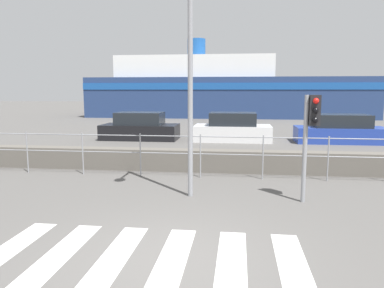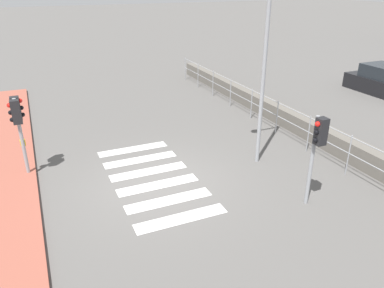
% 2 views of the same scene
% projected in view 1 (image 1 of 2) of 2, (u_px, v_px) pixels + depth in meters
% --- Properties ---
extents(ground_plane, '(160.00, 160.00, 0.00)m').
position_uv_depth(ground_plane, '(164.00, 259.00, 5.74)').
color(ground_plane, '#565451').
extents(crosswalk, '(4.95, 2.40, 0.01)m').
position_uv_depth(crosswalk, '(144.00, 257.00, 5.78)').
color(crosswalk, silver).
rests_on(crosswalk, ground_plane).
extents(seawall, '(24.19, 0.55, 0.69)m').
position_uv_depth(seawall, '(203.00, 161.00, 11.91)').
color(seawall, '#605B54').
rests_on(seawall, ground_plane).
extents(harbor_fence, '(21.81, 0.04, 1.29)m').
position_uv_depth(harbor_fence, '(200.00, 150.00, 10.98)').
color(harbor_fence, gray).
rests_on(harbor_fence, ground_plane).
extents(traffic_light_far, '(0.34, 0.32, 2.46)m').
position_uv_depth(traffic_light_far, '(311.00, 124.00, 8.39)').
color(traffic_light_far, gray).
rests_on(traffic_light_far, ground_plane).
extents(streetlamp, '(0.32, 1.29, 6.18)m').
position_uv_depth(streetlamp, '(189.00, 33.00, 8.38)').
color(streetlamp, gray).
rests_on(streetlamp, ground_plane).
extents(ferry_boat, '(26.82, 8.59, 7.64)m').
position_uv_depth(ferry_boat, '(222.00, 91.00, 37.65)').
color(ferry_boat, navy).
rests_on(ferry_boat, ground_plane).
extents(parked_car_black, '(3.98, 1.85, 1.43)m').
position_uv_depth(parked_car_black, '(140.00, 128.00, 19.68)').
color(parked_car_black, black).
rests_on(parked_car_black, ground_plane).
extents(parked_car_white, '(3.88, 1.85, 1.45)m').
position_uv_depth(parked_car_white, '(233.00, 129.00, 19.08)').
color(parked_car_white, silver).
rests_on(parked_car_white, ground_plane).
extents(parked_car_blue, '(4.35, 1.79, 1.40)m').
position_uv_depth(parked_car_blue, '(341.00, 131.00, 18.43)').
color(parked_car_blue, '#233D9E').
rests_on(parked_car_blue, ground_plane).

